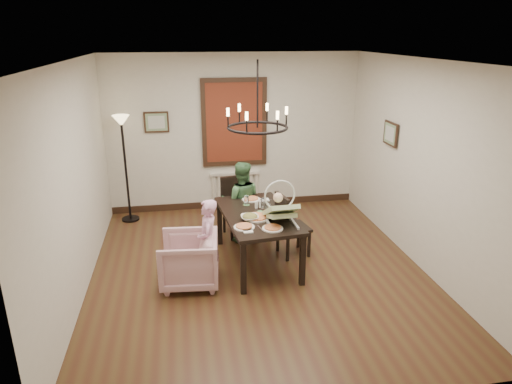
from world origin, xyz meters
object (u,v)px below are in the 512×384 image
object	(u,v)px
baby_bouncer	(280,209)
dining_table	(257,219)
chair_right	(294,224)
elderly_woman	(208,248)
drinking_glass	(268,209)
armchair	(189,260)
floor_lamp	(126,171)
chair_far	(238,207)
seated_man	(241,208)

from	to	relation	value
baby_bouncer	dining_table	bearing A→B (deg)	121.06
chair_right	elderly_woman	size ratio (longest dim) A/B	1.02
drinking_glass	dining_table	bearing A→B (deg)	172.66
dining_table	armchair	distance (m)	1.11
floor_lamp	armchair	bearing A→B (deg)	-67.78
chair_right	drinking_glass	bearing A→B (deg)	102.59
dining_table	drinking_glass	bearing A→B (deg)	-13.29
armchair	elderly_woman	xyz separation A→B (m)	(0.26, 0.05, 0.13)
chair_far	floor_lamp	distance (m)	2.05
baby_bouncer	floor_lamp	bearing A→B (deg)	131.18
baby_bouncer	chair_right	bearing A→B (deg)	56.58
dining_table	chair_far	bearing A→B (deg)	92.51
chair_far	elderly_woman	world-z (taller)	chair_far
armchair	drinking_glass	bearing A→B (deg)	114.85
chair_right	elderly_woman	bearing A→B (deg)	100.86
armchair	elderly_woman	bearing A→B (deg)	105.49
armchair	baby_bouncer	size ratio (longest dim) A/B	1.24
dining_table	chair_right	distance (m)	0.62
chair_right	elderly_woman	distance (m)	1.39
seated_man	baby_bouncer	world-z (taller)	baby_bouncer
floor_lamp	chair_far	bearing A→B (deg)	-27.48
dining_table	drinking_glass	size ratio (longest dim) A/B	12.74
chair_right	baby_bouncer	bearing A→B (deg)	136.62
chair_far	baby_bouncer	distance (m)	1.50
chair_far	elderly_woman	xyz separation A→B (m)	(-0.57, -1.37, -0.01)
armchair	baby_bouncer	xyz separation A→B (m)	(1.21, 0.05, 0.61)
chair_far	armchair	world-z (taller)	chair_far
chair_far	dining_table	bearing A→B (deg)	-95.96
chair_far	baby_bouncer	world-z (taller)	baby_bouncer
baby_bouncer	floor_lamp	xyz separation A→B (m)	(-2.17, 2.29, -0.05)
elderly_woman	chair_far	bearing A→B (deg)	163.22
chair_far	seated_man	size ratio (longest dim) A/B	0.90
dining_table	drinking_glass	world-z (taller)	drinking_glass
chair_right	dining_table	bearing A→B (deg)	94.79
drinking_glass	chair_right	bearing A→B (deg)	24.81
elderly_woman	drinking_glass	bearing A→B (deg)	117.91
seated_man	armchair	bearing A→B (deg)	61.78
seated_man	chair_far	bearing A→B (deg)	-74.04
chair_far	seated_man	world-z (taller)	seated_man
dining_table	drinking_glass	distance (m)	0.21
armchair	seated_man	xyz separation A→B (m)	(0.85, 1.22, 0.19)
elderly_woman	seated_man	distance (m)	1.32
chair_right	seated_man	xyz separation A→B (m)	(-0.68, 0.62, 0.05)
armchair	floor_lamp	world-z (taller)	floor_lamp
armchair	elderly_woman	size ratio (longest dim) A/B	0.80
dining_table	armchair	bearing A→B (deg)	-162.60
baby_bouncer	drinking_glass	size ratio (longest dim) A/B	4.54
dining_table	armchair	size ratio (longest dim) A/B	2.26
armchair	drinking_glass	distance (m)	1.28
dining_table	floor_lamp	bearing A→B (deg)	129.11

